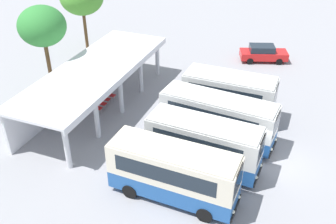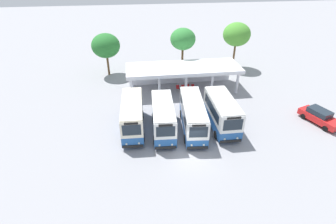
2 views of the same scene
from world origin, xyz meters
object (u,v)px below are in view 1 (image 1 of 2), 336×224
at_px(city_bus_second_in_row, 204,143).
at_px(waiting_chair_fourth_seat, 112,95).
at_px(city_bus_nearest_orange, 174,172).
at_px(city_bus_middle_cream, 218,117).
at_px(waiting_chair_middle_seat, 106,98).
at_px(waiting_chair_second_from_end, 102,103).
at_px(parked_car_flank, 263,53).
at_px(waiting_chair_end_by_column, 98,107).
at_px(city_bus_fourth_amber, 229,95).

bearing_deg(city_bus_second_in_row, waiting_chair_fourth_seat, 60.60).
height_order(city_bus_nearest_orange, waiting_chair_fourth_seat, city_bus_nearest_orange).
xyz_separation_m(city_bus_middle_cream, waiting_chair_fourth_seat, (2.10, 9.37, -1.30)).
bearing_deg(waiting_chair_middle_seat, waiting_chair_second_from_end, -175.01).
relative_size(parked_car_flank, waiting_chair_end_by_column, 5.63).
relative_size(city_bus_nearest_orange, city_bus_fourth_amber, 1.08).
relative_size(parked_car_flank, waiting_chair_fourth_seat, 5.63).
distance_m(city_bus_second_in_row, waiting_chair_middle_seat, 10.58).
distance_m(waiting_chair_end_by_column, waiting_chair_middle_seat, 1.43).
distance_m(city_bus_middle_cream, waiting_chair_middle_seat, 9.65).
height_order(waiting_chair_end_by_column, waiting_chair_second_from_end, same).
height_order(city_bus_nearest_orange, waiting_chair_end_by_column, city_bus_nearest_orange).
bearing_deg(city_bus_nearest_orange, city_bus_fourth_amber, -4.47).
relative_size(city_bus_nearest_orange, waiting_chair_end_by_column, 8.58).
relative_size(city_bus_second_in_row, waiting_chair_middle_seat, 8.31).
bearing_deg(waiting_chair_middle_seat, parked_car_flank, -37.91).
distance_m(city_bus_second_in_row, parked_car_flank, 17.64).
xyz_separation_m(waiting_chair_second_from_end, waiting_chair_fourth_seat, (1.43, -0.02, 0.00)).
bearing_deg(city_bus_second_in_row, city_bus_middle_cream, -0.07).
distance_m(city_bus_second_in_row, waiting_chair_fourth_seat, 10.83).
relative_size(waiting_chair_middle_seat, waiting_chair_fourth_seat, 1.00).
relative_size(city_bus_fourth_amber, waiting_chair_second_from_end, 7.91).
xyz_separation_m(parked_car_flank, waiting_chair_middle_seat, (-13.03, 10.15, -0.31)).
height_order(waiting_chair_second_from_end, waiting_chair_middle_seat, same).
relative_size(city_bus_nearest_orange, waiting_chair_second_from_end, 8.58).
height_order(city_bus_middle_cream, waiting_chair_fourth_seat, city_bus_middle_cream).
bearing_deg(city_bus_fourth_amber, city_bus_middle_cream, -179.85).
xyz_separation_m(parked_car_flank, waiting_chair_end_by_column, (-14.46, 10.07, -0.31)).
relative_size(city_bus_middle_cream, waiting_chair_fourth_seat, 9.34).
bearing_deg(waiting_chair_end_by_column, city_bus_nearest_orange, -126.24).
distance_m(city_bus_second_in_row, city_bus_fourth_amber, 6.36).
xyz_separation_m(parked_car_flank, waiting_chair_second_from_end, (-13.74, 10.09, -0.31)).
bearing_deg(waiting_chair_middle_seat, city_bus_nearest_orange, -131.66).
xyz_separation_m(city_bus_second_in_row, parked_car_flank, (17.60, -0.69, -0.99)).
distance_m(waiting_chair_second_from_end, waiting_chair_fourth_seat, 1.43).
relative_size(city_bus_second_in_row, city_bus_middle_cream, 0.89).
distance_m(city_bus_middle_cream, waiting_chair_end_by_column, 9.47).
height_order(parked_car_flank, waiting_chair_end_by_column, parked_car_flank).
bearing_deg(waiting_chair_second_from_end, waiting_chair_middle_seat, 4.99).
xyz_separation_m(waiting_chair_end_by_column, waiting_chair_middle_seat, (1.43, 0.08, 0.00)).
bearing_deg(waiting_chair_fourth_seat, city_bus_nearest_orange, -134.46).
bearing_deg(city_bus_second_in_row, parked_car_flank, -2.25).
xyz_separation_m(waiting_chair_middle_seat, waiting_chair_fourth_seat, (0.71, -0.09, 0.00)).
bearing_deg(city_bus_fourth_amber, waiting_chair_middle_seat, 100.76).
relative_size(city_bus_middle_cream, waiting_chair_end_by_column, 9.34).
xyz_separation_m(city_bus_fourth_amber, waiting_chair_fourth_seat, (-1.08, 9.37, -1.37)).
bearing_deg(city_bus_nearest_orange, waiting_chair_second_from_end, 50.86).
distance_m(parked_car_flank, waiting_chair_middle_seat, 16.52).
bearing_deg(waiting_chair_end_by_column, waiting_chair_middle_seat, 3.27).
distance_m(city_bus_middle_cream, waiting_chair_second_from_end, 9.51).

